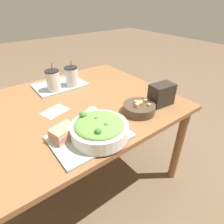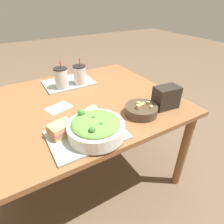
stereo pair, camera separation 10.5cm
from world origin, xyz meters
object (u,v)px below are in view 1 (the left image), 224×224
at_px(drink_cup_red, 72,77).
at_px(baguette_near, 85,119).
at_px(salad_bowl, 99,128).
at_px(napkin_folded, 55,111).
at_px(sandwich_near, 64,133).
at_px(drink_cup_dark, 53,81).
at_px(chip_bag, 161,94).
at_px(soup_bowl, 139,108).

bearing_deg(drink_cup_red, baguette_near, -109.92).
relative_size(salad_bowl, napkin_folded, 1.62).
bearing_deg(drink_cup_red, salad_bowl, -105.78).
distance_m(sandwich_near, drink_cup_dark, 0.59).
bearing_deg(sandwich_near, chip_bag, -19.41).
distance_m(sandwich_near, drink_cup_red, 0.65).
xyz_separation_m(salad_bowl, sandwich_near, (-0.15, 0.10, -0.02)).
height_order(soup_bowl, drink_cup_dark, drink_cup_dark).
distance_m(salad_bowl, drink_cup_red, 0.68).
bearing_deg(baguette_near, soup_bowl, -127.64).
height_order(baguette_near, drink_cup_red, drink_cup_red).
bearing_deg(drink_cup_red, chip_bag, -61.24).
relative_size(soup_bowl, baguette_near, 1.03).
relative_size(salad_bowl, soup_bowl, 1.46).
distance_m(soup_bowl, chip_bag, 0.19).
bearing_deg(drink_cup_red, napkin_folded, -134.35).
height_order(salad_bowl, napkin_folded, salad_bowl).
xyz_separation_m(soup_bowl, chip_bag, (0.19, -0.01, 0.04)).
distance_m(sandwich_near, chip_bag, 0.67).
xyz_separation_m(salad_bowl, drink_cup_red, (0.18, 0.65, 0.02)).
xyz_separation_m(sandwich_near, drink_cup_red, (0.33, 0.55, 0.04)).
height_order(salad_bowl, chip_bag, chip_bag).
distance_m(chip_bag, napkin_folded, 0.69).
relative_size(salad_bowl, drink_cup_dark, 1.37).
relative_size(drink_cup_dark, drink_cup_red, 1.03).
distance_m(soup_bowl, sandwich_near, 0.48).
xyz_separation_m(salad_bowl, napkin_folded, (-0.08, 0.38, -0.06)).
relative_size(drink_cup_dark, napkin_folded, 1.18).
relative_size(baguette_near, drink_cup_dark, 0.90).
distance_m(salad_bowl, drink_cup_dark, 0.65).
height_order(soup_bowl, sandwich_near, soup_bowl).
bearing_deg(chip_bag, baguette_near, 176.70).
bearing_deg(salad_bowl, baguette_near, 91.88).
height_order(sandwich_near, chip_bag, chip_bag).
distance_m(salad_bowl, napkin_folded, 0.39).
distance_m(salad_bowl, chip_bag, 0.52).
xyz_separation_m(baguette_near, drink_cup_red, (0.19, 0.52, 0.03)).
bearing_deg(drink_cup_red, sandwich_near, -120.94).
bearing_deg(soup_bowl, sandwich_near, 175.08).
height_order(salad_bowl, soup_bowl, salad_bowl).
bearing_deg(soup_bowl, baguette_near, 167.26).
height_order(drink_cup_dark, drink_cup_red, drink_cup_dark).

